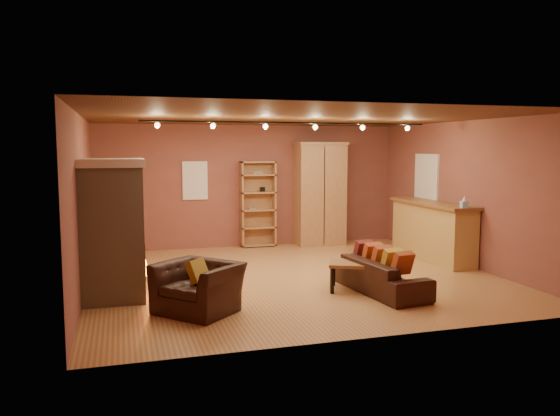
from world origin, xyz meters
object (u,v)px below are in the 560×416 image
object	(u,v)px
fireplace	(113,230)
coffee_table	(349,266)
bookcase	(257,203)
armchair	(198,279)
armoire	(320,194)
bar_counter	(432,230)
loveseat	(382,269)

from	to	relation	value
fireplace	coffee_table	world-z (taller)	fireplace
bookcase	armchair	bearing A→B (deg)	-113.21
fireplace	armoire	world-z (taller)	armoire
armoire	armchair	distance (m)	5.78
fireplace	bookcase	distance (m)	4.90
bar_counter	armchair	size ratio (longest dim) A/B	1.99
fireplace	loveseat	size ratio (longest dim) A/B	1.14
bookcase	armoire	size ratio (longest dim) A/B	0.82
loveseat	armchair	bearing A→B (deg)	87.74
fireplace	bar_counter	world-z (taller)	fireplace
bar_counter	bookcase	bearing A→B (deg)	141.41
fireplace	bar_counter	xyz separation A→B (m)	(6.24, 1.29, -0.46)
loveseat	bar_counter	bearing A→B (deg)	-53.14
fireplace	loveseat	xyz separation A→B (m)	(4.05, -0.78, -0.69)
bar_counter	loveseat	world-z (taller)	bar_counter
armchair	armoire	bearing A→B (deg)	98.94
bar_counter	coffee_table	bearing A→B (deg)	-145.62
fireplace	bar_counter	bearing A→B (deg)	11.65
bookcase	loveseat	bearing A→B (deg)	-78.85
bookcase	bar_counter	distance (m)	3.96
bookcase	loveseat	distance (m)	4.66
armchair	coffee_table	bearing A→B (deg)	57.65
armoire	loveseat	bearing A→B (deg)	-97.49
bookcase	armoire	world-z (taller)	armoire
armoire	loveseat	size ratio (longest dim) A/B	1.29
armchair	fireplace	bearing A→B (deg)	-175.22
coffee_table	bookcase	bearing A→B (deg)	96.00
fireplace	armchair	xyz separation A→B (m)	(1.13, -1.00, -0.60)
armoire	armchair	xyz separation A→B (m)	(-3.50, -4.55, -0.75)
bookcase	bar_counter	bearing A→B (deg)	-38.59
armoire	bar_counter	xyz separation A→B (m)	(1.62, -2.26, -0.61)
loveseat	coffee_table	xyz separation A→B (m)	(-0.44, 0.27, 0.02)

